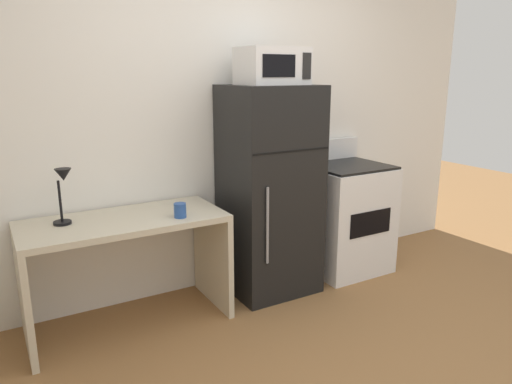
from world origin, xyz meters
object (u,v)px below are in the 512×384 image
at_px(desk_lamp, 63,187).
at_px(desk, 126,250).
at_px(oven_range, 345,217).
at_px(microwave, 272,66).
at_px(coffee_mug, 180,210).
at_px(refrigerator, 270,191).

bearing_deg(desk_lamp, desk, -9.90).
distance_m(desk, oven_range, 1.88).
relative_size(desk_lamp, oven_range, 0.32).
distance_m(desk, microwave, 1.62).
height_order(desk, oven_range, oven_range).
distance_m(microwave, oven_range, 1.46).
distance_m(desk, coffee_mug, 0.45).
xyz_separation_m(coffee_mug, refrigerator, (0.79, 0.17, -0.01)).
height_order(coffee_mug, microwave, microwave).
distance_m(refrigerator, oven_range, 0.83).
distance_m(desk, desk_lamp, 0.57).
xyz_separation_m(desk_lamp, microwave, (1.46, -0.07, 0.72)).
relative_size(coffee_mug, microwave, 0.21).
height_order(desk_lamp, microwave, microwave).
bearing_deg(desk, refrigerator, 0.32).
distance_m(desk_lamp, microwave, 1.63).
bearing_deg(desk, desk_lamp, 170.10).
bearing_deg(oven_range, desk, -179.92).
relative_size(desk_lamp, refrigerator, 0.22).
xyz_separation_m(desk, oven_range, (1.88, 0.00, -0.07)).
bearing_deg(oven_range, coffee_mug, -173.83).
bearing_deg(desk, microwave, -0.76).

